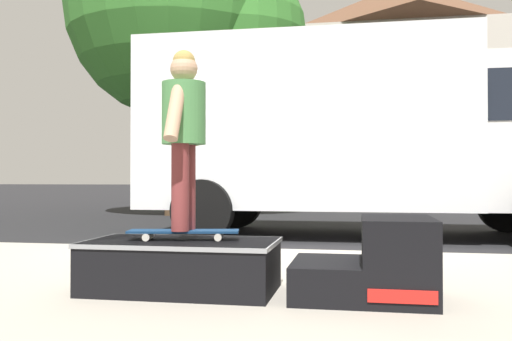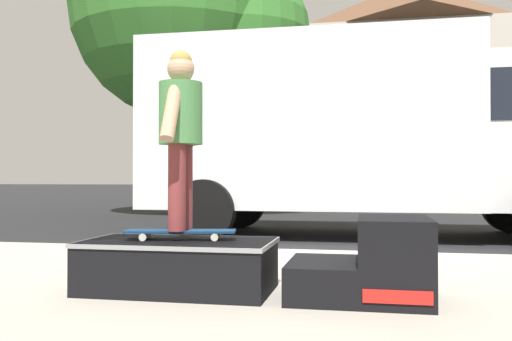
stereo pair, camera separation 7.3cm
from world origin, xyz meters
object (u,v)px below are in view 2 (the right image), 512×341
object	(u,v)px
skateboard	(181,232)
box_truck	(371,128)
skate_box	(179,264)
street_tree_main	(193,16)
skater_kid	(181,124)
kicker_ramp	(372,265)

from	to	relation	value
skateboard	box_truck	size ratio (longest dim) A/B	0.12
skate_box	street_tree_main	size ratio (longest dim) A/B	0.17
skateboard	skater_kid	bearing A→B (deg)	-90.90
skater_kid	street_tree_main	bearing A→B (deg)	107.14
skater_kid	box_truck	distance (m)	5.32
box_truck	street_tree_main	xyz separation A→B (m)	(-4.26, 4.21, 3.23)
skater_kid	box_truck	bearing A→B (deg)	74.86
skateboard	kicker_ramp	bearing A→B (deg)	-1.58
skate_box	skater_kid	distance (m)	0.99
skate_box	box_truck	distance (m)	5.52
skater_kid	box_truck	size ratio (longest dim) A/B	0.19
kicker_ramp	skater_kid	distance (m)	1.64
kicker_ramp	skater_kid	size ratio (longest dim) A/B	0.72
skater_kid	street_tree_main	xyz separation A→B (m)	(-2.88, 9.33, 3.63)
kicker_ramp	street_tree_main	xyz separation A→B (m)	(-4.21, 9.37, 4.58)
skate_box	skateboard	size ratio (longest dim) A/B	1.65
box_truck	skate_box	bearing A→B (deg)	-105.05
skate_box	skateboard	world-z (taller)	skateboard
skateboard	street_tree_main	distance (m)	10.71
skate_box	box_truck	xyz separation A→B (m)	(1.39, 5.15, 1.39)
box_truck	skater_kid	bearing A→B (deg)	-105.14
skate_box	kicker_ramp	bearing A→B (deg)	-0.02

